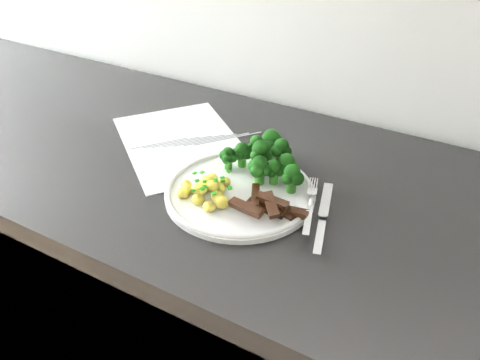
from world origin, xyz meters
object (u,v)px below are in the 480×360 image
at_px(fork, 310,208).
at_px(recipe_paper, 182,142).
at_px(counter, 211,325).
at_px(broccoli, 267,157).
at_px(plate, 240,192).
at_px(potatoes, 207,190).
at_px(beef_strips, 269,206).
at_px(knife, 322,225).

bearing_deg(fork, recipe_paper, 163.15).
bearing_deg(counter, broccoli, 9.13).
height_order(plate, potatoes, potatoes).
distance_m(plate, broccoli, 0.08).
bearing_deg(plate, potatoes, -131.73).
height_order(plate, fork, fork).
relative_size(beef_strips, knife, 0.66).
xyz_separation_m(recipe_paper, potatoes, (0.15, -0.14, 0.02)).
xyz_separation_m(recipe_paper, beef_strips, (0.25, -0.12, 0.02)).
height_order(potatoes, beef_strips, potatoes).
bearing_deg(recipe_paper, counter, -30.03).
bearing_deg(counter, recipe_paper, 149.97).
bearing_deg(recipe_paper, beef_strips, -25.78).
xyz_separation_m(plate, beef_strips, (0.07, -0.03, 0.01)).
xyz_separation_m(recipe_paper, broccoli, (0.20, -0.03, 0.04)).
distance_m(potatoes, beef_strips, 0.10).
bearing_deg(knife, counter, 165.67).
xyz_separation_m(counter, beef_strips, (0.17, -0.07, 0.46)).
bearing_deg(broccoli, counter, -170.87).
bearing_deg(fork, potatoes, -164.63).
bearing_deg(knife, recipe_paper, 161.57).
bearing_deg(plate, beef_strips, -21.20).
height_order(recipe_paper, plate, plate).
bearing_deg(broccoli, recipe_paper, 172.07).
xyz_separation_m(counter, broccoli, (0.12, 0.02, 0.48)).
height_order(broccoli, beef_strips, broccoli).
bearing_deg(plate, knife, -6.10).
relative_size(recipe_paper, potatoes, 3.74).
relative_size(potatoes, knife, 0.57).
bearing_deg(beef_strips, counter, 156.35).
bearing_deg(fork, knife, -33.72).
xyz_separation_m(counter, knife, (0.25, -0.06, 0.44)).
bearing_deg(beef_strips, fork, 26.82).
distance_m(counter, fork, 0.51).
relative_size(broccoli, potatoes, 1.66).
xyz_separation_m(recipe_paper, plate, (0.18, -0.10, 0.01)).
bearing_deg(plate, recipe_paper, 152.65).
height_order(broccoli, fork, broccoli).
height_order(recipe_paper, broccoli, broccoli).
height_order(recipe_paper, fork, fork).
bearing_deg(plate, fork, 1.21).
bearing_deg(knife, fork, 146.28).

